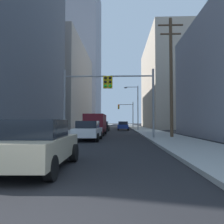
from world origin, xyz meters
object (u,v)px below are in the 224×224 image
at_px(sedan_black, 103,126).
at_px(traffic_signal_near_left, 83,92).
at_px(cargo_van_maroon, 96,123).
at_px(sedan_white, 88,131).
at_px(traffic_signal_near_right, 133,92).
at_px(sedan_beige, 37,144).
at_px(sedan_blue, 123,126).
at_px(traffic_signal_far_right, 126,110).
at_px(sedan_grey, 124,125).

xyz_separation_m(sedan_black, traffic_signal_near_left, (-0.47, -15.70, 3.27)).
xyz_separation_m(cargo_van_maroon, sedan_white, (0.18, -6.80, -0.52)).
distance_m(sedan_black, traffic_signal_near_right, 16.50).
bearing_deg(sedan_white, traffic_signal_near_left, 112.52).
height_order(sedan_beige, sedan_blue, same).
height_order(sedan_beige, sedan_white, same).
bearing_deg(traffic_signal_far_right, sedan_blue, -94.07).
distance_m(sedan_white, sedan_black, 17.37).
height_order(sedan_beige, traffic_signal_near_left, traffic_signal_near_left).
bearing_deg(traffic_signal_near_right, sedan_black, 103.82).
bearing_deg(traffic_signal_near_right, sedan_blue, 91.90).
distance_m(traffic_signal_near_right, traffic_signal_far_right, 31.80).
bearing_deg(cargo_van_maroon, traffic_signal_near_left, -95.66).
bearing_deg(sedan_blue, sedan_beige, -95.33).
xyz_separation_m(sedan_blue, sedan_grey, (0.27, 12.85, 0.00)).
relative_size(sedan_white, sedan_black, 1.01).
xyz_separation_m(cargo_van_maroon, sedan_black, (-0.04, 10.57, -0.52)).
bearing_deg(cargo_van_maroon, sedan_white, -88.48).
xyz_separation_m(sedan_grey, traffic_signal_near_left, (-3.95, -32.61, 3.27)).
relative_size(cargo_van_maroon, traffic_signal_near_right, 0.87).
xyz_separation_m(cargo_van_maroon, sedan_blue, (3.17, 14.63, -0.52)).
xyz_separation_m(sedan_white, traffic_signal_near_left, (-0.69, 1.66, 3.27)).
xyz_separation_m(cargo_van_maroon, traffic_signal_near_right, (3.82, -5.14, 2.76)).
xyz_separation_m(sedan_black, traffic_signal_near_right, (3.86, -15.70, 3.28)).
bearing_deg(traffic_signal_near_right, sedan_white, -155.44).
bearing_deg(sedan_black, traffic_signal_near_right, -76.18).
height_order(sedan_grey, traffic_signal_near_right, traffic_signal_near_right).
xyz_separation_m(traffic_signal_near_left, traffic_signal_far_right, (4.53, 31.80, -0.02)).
bearing_deg(traffic_signal_near_right, sedan_grey, 90.68).
bearing_deg(traffic_signal_near_left, traffic_signal_near_right, 0.00).
distance_m(sedan_beige, sedan_grey, 45.12).
xyz_separation_m(sedan_beige, sedan_white, (0.02, 10.72, 0.00)).
xyz_separation_m(sedan_beige, traffic_signal_near_right, (3.66, 12.38, 3.28)).
height_order(sedan_white, sedan_blue, same).
height_order(sedan_white, sedan_grey, same).
height_order(sedan_blue, traffic_signal_near_right, traffic_signal_near_right).
relative_size(sedan_beige, sedan_black, 1.01).
xyz_separation_m(sedan_beige, sedan_grey, (3.27, 45.00, 0.00)).
bearing_deg(sedan_beige, traffic_signal_near_right, 73.54).
distance_m(sedan_beige, traffic_signal_near_left, 12.83).
height_order(cargo_van_maroon, traffic_signal_near_left, traffic_signal_near_left).
xyz_separation_m(cargo_van_maroon, sedan_grey, (3.44, 27.47, -0.52)).
height_order(sedan_blue, traffic_signal_far_right, traffic_signal_far_right).
bearing_deg(sedan_white, sedan_black, 90.73).
bearing_deg(sedan_grey, traffic_signal_near_right, -89.32).
height_order(sedan_white, sedan_black, same).
relative_size(sedan_grey, traffic_signal_near_right, 0.71).
xyz_separation_m(cargo_van_maroon, sedan_beige, (0.16, -17.52, -0.52)).
bearing_deg(traffic_signal_near_left, sedan_black, 88.29).
bearing_deg(sedan_black, sedan_blue, 51.71).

